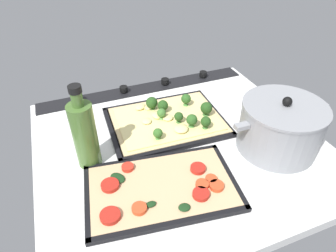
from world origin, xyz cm
name	(u,v)px	position (x,y,z in cm)	size (l,w,h in cm)	color
ground_plane	(180,146)	(0.00, 0.00, -1.50)	(78.18, 71.04, 3.00)	white
stove_control_panel	(145,88)	(0.00, -32.02, 0.55)	(75.05, 7.00, 2.60)	black
baking_tray_front	(166,123)	(0.48, -9.62, 0.37)	(35.40, 27.29, 1.30)	black
broccoli_pizza	(168,118)	(-0.33, -9.48, 1.89)	(32.91, 24.80, 5.76)	#D3B77F
baking_tray_back	(162,188)	(10.79, 14.28, 0.38)	(37.93, 26.37, 1.30)	black
veggie_pizza_back	(161,187)	(10.90, 14.53, 1.12)	(35.23, 23.67, 1.90)	tan
cooking_pot	(280,127)	(-23.88, 11.25, 6.83)	(28.39, 21.61, 15.97)	gray
oil_bottle	(85,134)	(24.82, -1.19, 9.48)	(5.95, 5.95, 22.70)	#476B2D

